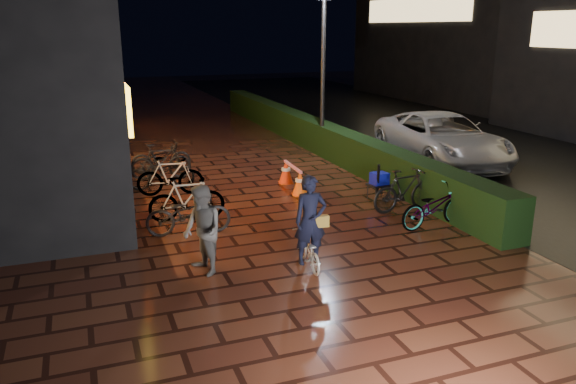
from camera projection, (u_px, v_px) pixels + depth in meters
name	position (u px, v px, depth m)	size (l,w,h in m)	color
ground	(316.00, 235.00, 11.44)	(80.00, 80.00, 0.00)	#381911
asphalt_road	(503.00, 153.00, 18.95)	(11.00, 60.00, 0.01)	black
hedge	(313.00, 134.00, 19.60)	(0.70, 20.00, 1.00)	black
bystander_person	(202.00, 230.00, 9.46)	(0.76, 0.59, 1.56)	#4F4F51
van	(442.00, 138.00, 17.41)	(2.51, 5.45, 1.52)	#BBBBC0
lamp_post_hedge	(323.00, 67.00, 17.65)	(0.49, 0.14, 5.21)	black
lamp_post_sf	(111.00, 60.00, 17.95)	(0.52, 0.28, 5.58)	black
cyclist	(310.00, 234.00, 9.73)	(0.63, 1.21, 1.68)	silver
traffic_barrier	(293.00, 177.00, 14.64)	(0.46, 1.58, 0.64)	#FF610D
cart_assembly	(379.00, 180.00, 13.63)	(0.56, 0.59, 0.99)	black
parked_bikes_storefront	(170.00, 177.00, 14.01)	(1.99, 6.08, 1.00)	black
parked_bikes_hedge	(420.00, 199.00, 12.27)	(1.77, 1.83, 1.00)	black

